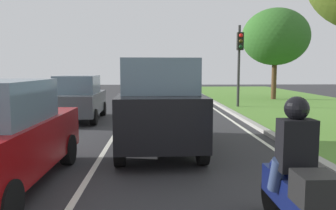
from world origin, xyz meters
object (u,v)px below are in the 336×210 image
motorcycle (295,197)px  traffic_light_near_right (240,54)px  car_suv_ahead (159,104)px  tree_roadside_far (275,37)px  car_hatchback_far (79,98)px  rider_person (295,144)px

motorcycle → traffic_light_near_right: size_ratio=0.44×
car_suv_ahead → tree_roadside_far: bearing=58.3°
tree_roadside_far → motorcycle: bearing=-108.9°
car_suv_ahead → motorcycle: car_suv_ahead is taller
car_hatchback_far → traffic_light_near_right: (7.39, 4.06, 1.95)m
traffic_light_near_right → tree_roadside_far: bearing=51.8°
motorcycle → tree_roadside_far: bearing=71.3°
motorcycle → tree_roadside_far: size_ratio=0.32×
car_suv_ahead → traffic_light_near_right: size_ratio=1.06×
motorcycle → traffic_light_near_right: 14.15m
car_suv_ahead → motorcycle: bearing=-73.9°
car_suv_ahead → motorcycle: (1.52, -4.78, -0.60)m
motorcycle → traffic_light_near_right: bearing=78.8°
traffic_light_near_right → motorcycle: bearing=-101.4°
car_hatchback_far → traffic_light_near_right: traffic_light_near_right is taller
car_suv_ahead → car_hatchback_far: car_suv_ahead is taller
car_hatchback_far → motorcycle: car_hatchback_far is taller
car_hatchback_far → traffic_light_near_right: 8.65m
motorcycle → tree_roadside_far: tree_roadside_far is taller
motorcycle → tree_roadside_far: 19.36m
car_hatchback_far → tree_roadside_far: size_ratio=0.63×
car_suv_ahead → rider_person: car_suv_ahead is taller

